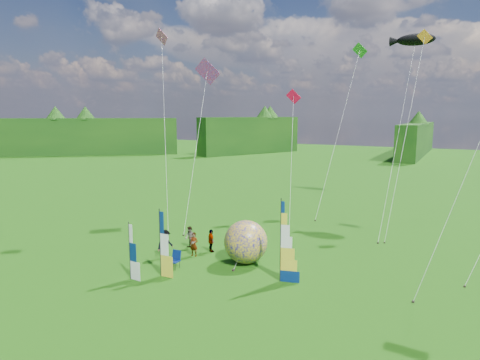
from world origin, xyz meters
The scene contains 18 objects.
ground centered at (0.00, 0.00, 0.00)m, with size 220.00×220.00×0.00m, color #1E4A0D.
treeline_ring centered at (0.00, 0.00, 4.00)m, with size 210.00×210.00×8.00m, color #245311, non-canonical shape.
feather_banner_main centered at (1.72, 3.65, 2.29)m, with size 1.24×0.10×4.58m, color navy, non-canonical shape.
side_banner_left centered at (-4.65, 1.14, 1.92)m, with size 1.06×0.10×3.84m, color gold, non-canonical shape.
side_banner_far centered at (-5.91, -0.01, 1.61)m, with size 0.95×0.10×3.21m, color white, non-canonical shape.
bol_inflatable centered at (-1.36, 5.43, 1.36)m, with size 2.72×2.72×2.72m, color navy.
spectator_a centered at (-4.95, 4.98, 0.80)m, with size 0.58×0.38×1.59m, color #66594C.
spectator_b centered at (-6.10, 6.16, 0.78)m, with size 0.76×0.37×1.56m, color #66594C.
spectator_c centered at (-6.38, 3.77, 0.94)m, with size 1.22×0.45×1.88m, color #66594C.
spectator_d centered at (-4.40, 6.22, 0.78)m, with size 0.92×0.38×1.57m, color #66594C.
camp_chair centered at (-4.68, 2.45, 0.56)m, with size 0.64×0.64×1.11m, color #05174C, non-canonical shape.
kite_whale centered at (5.43, 19.47, 8.83)m, with size 3.87×15.34×17.67m, color black, non-canonical shape.
kite_rainbow_delta centered at (-9.67, 12.45, 7.56)m, with size 6.66×11.86×15.12m, color red, non-canonical shape.
kite_parafoil centered at (10.82, 7.18, 8.12)m, with size 7.69×9.19×16.25m, color red, non-canonical shape.
small_kite_red centered at (-2.62, 16.27, 6.01)m, with size 5.15×10.05×12.03m, color #EB0936, non-canonical shape.
small_kite_orange centered at (6.13, 18.21, 8.35)m, with size 3.04×10.78×16.69m, color orange, non-canonical shape.
small_kite_pink centered at (-10.09, 8.80, 8.30)m, with size 6.16×7.05×16.60m, color #F25494, non-canonical shape.
small_kite_green centered at (-0.33, 22.49, 8.44)m, with size 3.69×12.05×16.89m, color green, non-canonical shape.
Camera 1 is at (10.48, -17.49, 9.26)m, focal length 32.00 mm.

